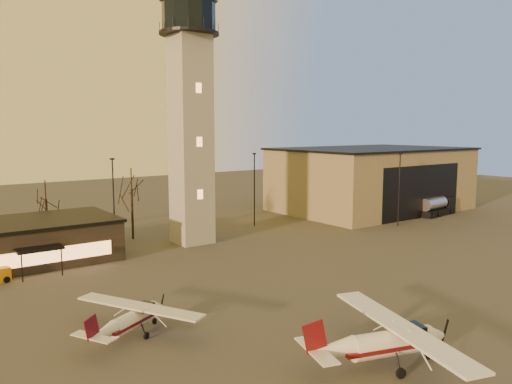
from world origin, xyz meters
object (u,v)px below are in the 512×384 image
control_tower (190,104)px  fuel_truck (437,208)px  cessna_rear (136,321)px  hangar (371,179)px  cessna_front (394,346)px

control_tower → fuel_truck: size_ratio=4.03×
cessna_rear → hangar: bearing=-2.0°
cessna_front → cessna_rear: cessna_front is taller
control_tower → cessna_rear: (-15.97, -21.38, -15.41)m
cessna_front → fuel_truck: (45.75, 28.27, -0.00)m
hangar → cessna_rear: 57.98m
cessna_rear → control_tower: bearing=25.2°
control_tower → cessna_front: (-5.78, -34.27, -15.17)m
cessna_front → fuel_truck: cessna_front is taller
cessna_rear → fuel_truck: (55.94, 15.38, 0.24)m
hangar → fuel_truck: 11.46m
cessna_rear → cessna_front: bearing=-79.7°
cessna_front → cessna_rear: bearing=145.3°
control_tower → cessna_rear: bearing=-126.8°
hangar → cessna_rear: size_ratio=3.34×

